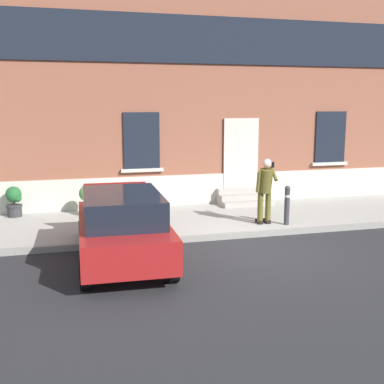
{
  "coord_description": "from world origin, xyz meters",
  "views": [
    {
      "loc": [
        -4.01,
        -10.05,
        3.28
      ],
      "look_at": [
        -0.91,
        1.6,
        1.1
      ],
      "focal_mm": 45.41,
      "sensor_mm": 36.0,
      "label": 1
    }
  ],
  "objects_px": {
    "planter_charcoal": "(14,201)",
    "planter_olive": "(87,200)",
    "hatchback_car_red": "(122,226)",
    "bollard_near_person": "(287,204)",
    "person_on_phone": "(265,187)"
  },
  "relations": [
    {
      "from": "planter_charcoal",
      "to": "bollard_near_person",
      "type": "bearing_deg",
      "value": -22.05
    },
    {
      "from": "hatchback_car_red",
      "to": "planter_olive",
      "type": "relative_size",
      "value": 4.79
    },
    {
      "from": "person_on_phone",
      "to": "planter_olive",
      "type": "bearing_deg",
      "value": 161.12
    },
    {
      "from": "person_on_phone",
      "to": "planter_charcoal",
      "type": "distance_m",
      "value": 7.02
    },
    {
      "from": "hatchback_car_red",
      "to": "planter_charcoal",
      "type": "xyz_separation_m",
      "value": [
        -2.52,
        4.37,
        -0.18
      ]
    },
    {
      "from": "person_on_phone",
      "to": "planter_olive",
      "type": "distance_m",
      "value": 5.04
    },
    {
      "from": "bollard_near_person",
      "to": "person_on_phone",
      "type": "height_order",
      "value": "person_on_phone"
    },
    {
      "from": "hatchback_car_red",
      "to": "planter_olive",
      "type": "distance_m",
      "value": 4.01
    },
    {
      "from": "person_on_phone",
      "to": "planter_olive",
      "type": "xyz_separation_m",
      "value": [
        -4.48,
        2.24,
        -0.54
      ]
    },
    {
      "from": "hatchback_car_red",
      "to": "bollard_near_person",
      "type": "xyz_separation_m",
      "value": [
        4.5,
        1.52,
        -0.08
      ]
    },
    {
      "from": "bollard_near_person",
      "to": "hatchback_car_red",
      "type": "bearing_deg",
      "value": -161.28
    },
    {
      "from": "planter_charcoal",
      "to": "planter_olive",
      "type": "relative_size",
      "value": 1.0
    },
    {
      "from": "bollard_near_person",
      "to": "planter_olive",
      "type": "xyz_separation_m",
      "value": [
        -5.02,
        2.45,
        -0.11
      ]
    },
    {
      "from": "hatchback_car_red",
      "to": "bollard_near_person",
      "type": "relative_size",
      "value": 3.94
    },
    {
      "from": "hatchback_car_red",
      "to": "person_on_phone",
      "type": "bearing_deg",
      "value": 23.63
    }
  ]
}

